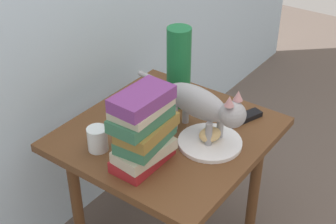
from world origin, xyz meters
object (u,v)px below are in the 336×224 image
candle_jar (98,140)px  tv_remote (244,118)px  green_vase (179,67)px  side_table (168,149)px  bread_roll (210,134)px  cat (203,105)px  plate (210,142)px  book_stack (144,130)px

candle_jar → tv_remote: bearing=-34.9°
candle_jar → tv_remote: size_ratio=0.57×
green_vase → candle_jar: (-0.41, 0.05, -0.12)m
side_table → tv_remote: 0.31m
bread_roll → tv_remote: bearing=-7.1°
cat → tv_remote: size_ratio=3.18×
plate → green_vase: size_ratio=0.70×
plate → cat: (0.02, 0.05, 0.13)m
book_stack → tv_remote: book_stack is taller
candle_jar → tv_remote: candle_jar is taller
side_table → plate: (0.02, -0.17, 0.09)m
side_table → tv_remote: bearing=-40.2°
book_stack → green_vase: bearing=19.1°
candle_jar → bread_roll: bearing=-49.3°
green_vase → tv_remote: bearing=-80.4°
tv_remote → candle_jar: bearing=165.4°
side_table → bread_roll: bearing=-82.8°
green_vase → candle_jar: size_ratio=3.74×
plate → book_stack: book_stack is taller
candle_jar → plate: bearing=-49.6°
side_table → plate: 0.19m
book_stack → green_vase: size_ratio=0.87×
side_table → candle_jar: size_ratio=8.23×
side_table → plate: bearing=-83.3°
candle_jar → green_vase: bearing=-6.7°
bread_roll → tv_remote: size_ratio=0.53×
green_vase → candle_jar: 0.43m
cat → candle_jar: size_ratio=5.62×
plate → candle_jar: 0.39m
book_stack → tv_remote: size_ratio=1.84×
plate → candle_jar: candle_jar is taller
bread_roll → cat: size_ratio=0.17×
candle_jar → book_stack: bearing=-80.8°
cat → candle_jar: bearing=137.5°
book_stack → candle_jar: 0.21m
bread_roll → book_stack: book_stack is taller
plate → book_stack: size_ratio=0.81×
cat → tv_remote: bearing=-20.6°
book_stack → plate: bearing=-27.4°
plate → book_stack: (-0.22, 0.11, 0.13)m
cat → candle_jar: (-0.27, 0.25, -0.09)m
side_table → green_vase: (0.18, 0.08, 0.24)m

